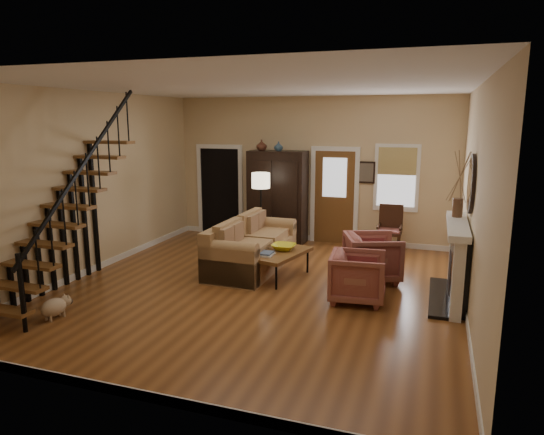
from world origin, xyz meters
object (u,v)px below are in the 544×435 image
(floor_lamp, at_px, (261,212))
(side_chair, at_px, (389,230))
(sofa, at_px, (252,245))
(coffee_table, at_px, (279,265))
(armoire, at_px, (278,197))
(armchair_left, at_px, (358,277))
(armchair_right, at_px, (372,257))

(floor_lamp, xyz_separation_m, side_chair, (2.63, 0.69, -0.34))
(sofa, xyz_separation_m, coffee_table, (0.66, -0.40, -0.21))
(armoire, bearing_deg, floor_lamp, -95.38)
(sofa, xyz_separation_m, side_chair, (2.37, 1.90, 0.06))
(armchair_left, xyz_separation_m, floor_lamp, (-2.44, 2.28, 0.46))
(armchair_right, bearing_deg, side_chair, -23.77)
(armoire, height_order, sofa, armoire)
(sofa, distance_m, floor_lamp, 1.30)
(armoire, distance_m, armchair_left, 4.01)
(armchair_right, bearing_deg, coffee_table, 83.62)
(armoire, relative_size, coffee_table, 1.66)
(armoire, xyz_separation_m, armchair_left, (2.36, -3.17, -0.66))
(armchair_left, height_order, side_chair, side_chair)
(armoire, bearing_deg, armchair_right, -40.66)
(floor_lamp, bearing_deg, side_chair, 14.67)
(armoire, distance_m, side_chair, 2.61)
(armchair_left, bearing_deg, armchair_right, -9.93)
(sofa, bearing_deg, armchair_right, 0.82)
(armoire, bearing_deg, sofa, -85.07)
(coffee_table, distance_m, armchair_right, 1.66)
(armoire, xyz_separation_m, coffee_table, (0.84, -2.50, -0.81))
(coffee_table, xyz_separation_m, floor_lamp, (-0.92, 1.61, 0.60))
(coffee_table, distance_m, side_chair, 2.88)
(armchair_left, bearing_deg, armoire, 31.19)
(armoire, xyz_separation_m, floor_lamp, (-0.08, -0.89, -0.20))
(armchair_right, height_order, side_chair, side_chair)
(sofa, distance_m, armchair_left, 2.43)
(armoire, distance_m, coffee_table, 2.76)
(armchair_right, bearing_deg, sofa, 69.61)
(sofa, distance_m, side_chair, 3.04)
(floor_lamp, bearing_deg, armoire, 84.62)
(sofa, bearing_deg, armoire, 95.67)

